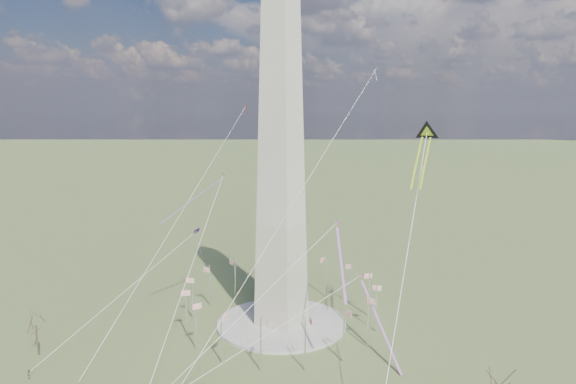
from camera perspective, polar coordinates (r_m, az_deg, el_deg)
The scene contains 13 objects.
ground at distance 148.03m, azimuth -0.72°, elevation -14.51°, with size 2000.00×2000.00×0.00m, color #486030.
plaza at distance 147.87m, azimuth -0.73°, elevation -14.37°, with size 36.00×36.00×0.80m, color #B7B2A7.
washington_monument at distance 135.98m, azimuth -0.77°, elevation 4.32°, with size 15.56×15.56×100.00m.
flagpole_ring at distance 145.25m, azimuth -0.73°, elevation -11.88°, with size 54.40×54.40×13.00m.
tree_far at distance 142.08m, azimuth -26.22°, elevation -12.94°, with size 6.62×6.62×11.59m.
person_west at distance 134.64m, azimuth -26.80°, elevation -17.63°, with size 0.95×0.74×1.95m, color gray.
kite_delta_black at distance 127.62m, azimuth 15.11°, elevation 6.02°, with size 7.29×17.74×14.48m.
kite_diamond_purple at distance 163.68m, azimuth -10.13°, elevation -4.61°, with size 1.98×3.00×9.03m.
kite_streamer_left at distance 123.04m, azimuth 5.78°, elevation -6.40°, with size 12.36×18.21×14.33m.
kite_streamer_mid at distance 144.30m, azimuth -9.61°, elevation -0.07°, with size 10.07×16.96×12.87m.
kite_streamer_right at distance 133.96m, azimuth 9.43°, elevation -12.44°, with size 19.02×17.55×16.81m.
kite_small_red at distance 192.05m, azimuth -4.60°, elevation 9.52°, with size 1.66×1.44×4.26m.
kite_small_white at distance 167.80m, azimuth 9.73°, elevation 13.11°, with size 1.01×1.68×3.98m.
Camera 1 is at (73.75, -113.65, 59.63)m, focal length 32.00 mm.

